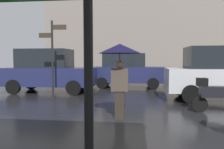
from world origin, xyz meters
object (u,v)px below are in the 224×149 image
(parked_car_left, at_px, (127,70))
(pedestrian_with_umbrella, at_px, (120,57))
(parked_scooter, at_px, (216,94))
(parked_car_right, at_px, (49,71))
(parked_car_distant, at_px, (223,73))
(street_signpost, at_px, (53,52))

(parked_car_left, bearing_deg, pedestrian_with_umbrella, 95.82)
(parked_scooter, xyz_separation_m, parked_car_right, (-6.51, 3.45, 0.46))
(pedestrian_with_umbrella, relative_size, parked_car_right, 0.46)
(parked_car_distant, bearing_deg, parked_car_right, -5.56)
(parked_car_distant, distance_m, street_signpost, 6.56)
(pedestrian_with_umbrella, xyz_separation_m, street_signpost, (-2.79, 2.56, 0.23))
(parked_car_right, height_order, parked_car_distant, parked_car_right)
(parked_scooter, bearing_deg, street_signpost, 165.64)
(parked_car_left, height_order, street_signpost, street_signpost)
(parked_scooter, height_order, parked_car_distant, parked_car_distant)
(street_signpost, bearing_deg, parked_car_left, 58.28)
(parked_scooter, relative_size, parked_car_right, 0.35)
(street_signpost, bearing_deg, pedestrian_with_umbrella, -42.52)
(parked_scooter, bearing_deg, parked_car_right, 152.90)
(parked_car_distant, bearing_deg, pedestrian_with_umbrella, 45.20)
(parked_car_left, height_order, parked_car_distant, parked_car_distant)
(parked_car_right, bearing_deg, street_signpost, 101.09)
(parked_car_right, distance_m, parked_car_distant, 7.57)
(pedestrian_with_umbrella, distance_m, street_signpost, 3.79)
(pedestrian_with_umbrella, height_order, street_signpost, street_signpost)
(pedestrian_with_umbrella, distance_m, parked_car_left, 6.88)
(parked_car_left, bearing_deg, parked_scooter, 121.15)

